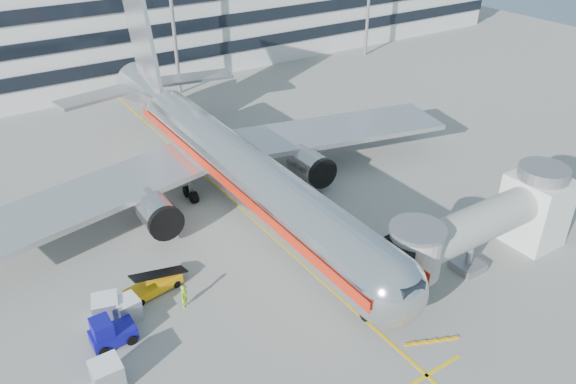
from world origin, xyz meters
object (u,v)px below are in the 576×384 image
baggage_tug (110,333)px  belt_loader (154,285)px  cargo_container_right (127,309)px  main_jet (230,161)px  ramp_worker (184,296)px  cargo_container_front (107,375)px  cargo_container_left (106,309)px

baggage_tug → belt_loader: bearing=38.4°
cargo_container_right → main_jet: bearing=37.0°
cargo_container_right → ramp_worker: (3.87, -1.02, 0.06)m
belt_loader → cargo_container_front: (-5.62, -6.88, 0.34)m
belt_loader → baggage_tug: (-4.37, -3.46, 0.35)m
main_jet → cargo_container_front: size_ratio=27.19×
baggage_tug → cargo_container_left: size_ratio=1.34×
cargo_container_left → belt_loader: bearing=14.7°
belt_loader → cargo_container_front: size_ratio=2.44×
cargo_container_left → main_jet: bearing=32.7°
baggage_tug → ramp_worker: bearing=7.1°
main_jet → cargo_container_right: 17.69m
baggage_tug → cargo_container_front: 3.64m
cargo_container_left → ramp_worker: size_ratio=1.18×
main_jet → baggage_tug: main_jet is taller
cargo_container_right → cargo_container_front: cargo_container_front is taller
cargo_container_left → cargo_container_front: cargo_container_left is taller
cargo_container_left → cargo_container_front: (-1.79, -5.87, -0.00)m
belt_loader → cargo_container_left: bearing=-165.3°
cargo_container_right → baggage_tug: bearing=-136.0°
cargo_container_front → ramp_worker: cargo_container_front is taller
baggage_tug → cargo_container_front: (-1.26, -3.42, -0.01)m
baggage_tug → cargo_container_right: 2.48m
ramp_worker → cargo_container_right: bearing=132.0°
main_jet → cargo_container_left: 18.26m
main_jet → cargo_container_right: size_ratio=28.62×
main_jet → ramp_worker: size_ratio=27.64×
baggage_tug → cargo_container_right: (1.78, 1.72, -0.09)m
main_jet → cargo_container_front: main_jet is taller
belt_loader → ramp_worker: 3.06m
cargo_container_left → cargo_container_right: 1.45m
cargo_container_front → cargo_container_right: bearing=59.4°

